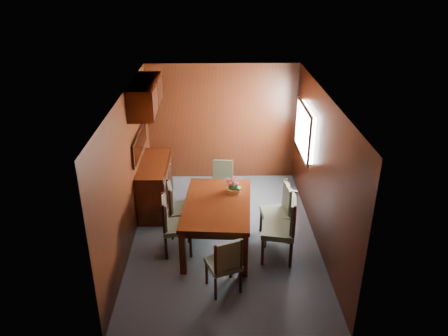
{
  "coord_description": "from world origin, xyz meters",
  "views": [
    {
      "loc": [
        -0.13,
        -6.11,
        4.14
      ],
      "look_at": [
        0.0,
        0.43,
        1.05
      ],
      "focal_mm": 35.0,
      "sensor_mm": 36.0,
      "label": 1
    }
  ],
  "objects_px": {
    "chair_head": "(225,262)",
    "chair_left_near": "(172,222)",
    "sideboard": "(155,185)",
    "flower_centerpiece": "(234,185)",
    "chair_right_near": "(284,225)",
    "dining_table": "(217,209)"
  },
  "relations": [
    {
      "from": "chair_left_near",
      "to": "flower_centerpiece",
      "type": "relative_size",
      "value": 3.85
    },
    {
      "from": "sideboard",
      "to": "chair_right_near",
      "type": "xyz_separation_m",
      "value": [
        2.13,
        -1.62,
        0.14
      ]
    },
    {
      "from": "sideboard",
      "to": "dining_table",
      "type": "xyz_separation_m",
      "value": [
        1.13,
        -1.23,
        0.21
      ]
    },
    {
      "from": "chair_right_near",
      "to": "chair_head",
      "type": "distance_m",
      "value": 1.17
    },
    {
      "from": "chair_right_near",
      "to": "flower_centerpiece",
      "type": "relative_size",
      "value": 4.29
    },
    {
      "from": "chair_right_near",
      "to": "chair_head",
      "type": "bearing_deg",
      "value": 140.54
    },
    {
      "from": "dining_table",
      "to": "chair_left_near",
      "type": "height_order",
      "value": "chair_left_near"
    },
    {
      "from": "chair_right_near",
      "to": "flower_centerpiece",
      "type": "bearing_deg",
      "value": 56.02
    },
    {
      "from": "sideboard",
      "to": "dining_table",
      "type": "relative_size",
      "value": 0.82
    },
    {
      "from": "chair_head",
      "to": "flower_centerpiece",
      "type": "xyz_separation_m",
      "value": [
        0.17,
        1.47,
        0.39
      ]
    },
    {
      "from": "chair_right_near",
      "to": "dining_table",
      "type": "bearing_deg",
      "value": 79.76
    },
    {
      "from": "sideboard",
      "to": "chair_left_near",
      "type": "xyz_separation_m",
      "value": [
        0.44,
        -1.41,
        0.08
      ]
    },
    {
      "from": "dining_table",
      "to": "chair_head",
      "type": "height_order",
      "value": "chair_head"
    },
    {
      "from": "sideboard",
      "to": "chair_left_near",
      "type": "distance_m",
      "value": 1.48
    },
    {
      "from": "chair_right_near",
      "to": "flower_centerpiece",
      "type": "xyz_separation_m",
      "value": [
        -0.73,
        0.73,
        0.3
      ]
    },
    {
      "from": "chair_head",
      "to": "chair_left_near",
      "type": "bearing_deg",
      "value": 108.81
    },
    {
      "from": "flower_centerpiece",
      "to": "chair_left_near",
      "type": "bearing_deg",
      "value": -151.52
    },
    {
      "from": "dining_table",
      "to": "chair_left_near",
      "type": "distance_m",
      "value": 0.73
    },
    {
      "from": "flower_centerpiece",
      "to": "dining_table",
      "type": "bearing_deg",
      "value": -127.98
    },
    {
      "from": "sideboard",
      "to": "flower_centerpiece",
      "type": "bearing_deg",
      "value": -32.39
    },
    {
      "from": "dining_table",
      "to": "chair_head",
      "type": "distance_m",
      "value": 1.15
    },
    {
      "from": "sideboard",
      "to": "chair_head",
      "type": "relative_size",
      "value": 1.58
    }
  ]
}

